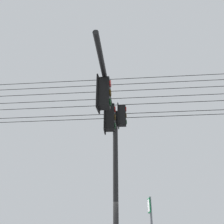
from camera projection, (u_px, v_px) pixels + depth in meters
name	position (u px, v px, depth m)	size (l,w,h in m)	color
signal_mast_assembly	(113.00, 134.00, 9.27)	(5.69, 0.97, 6.49)	black
overhead_wire_span	(150.00, 97.00, 11.18)	(2.40, 33.15, 2.15)	black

